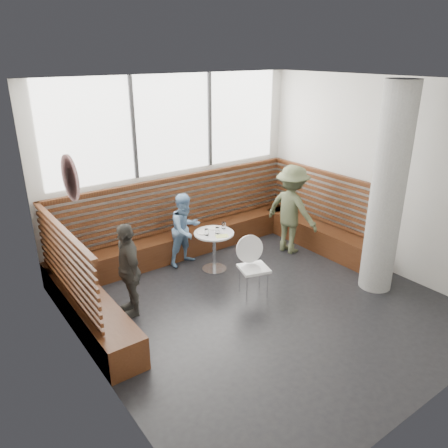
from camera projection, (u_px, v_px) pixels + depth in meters
room at (267, 205)px, 5.92m from camera, size 5.00×5.00×3.20m
booth at (198, 242)px, 7.69m from camera, size 5.00×2.50×1.44m
concrete_column at (388, 191)px, 6.49m from camera, size 0.50×0.50×3.20m
wall_art at (70, 178)px, 4.61m from camera, size 0.03×0.50×0.50m
cafe_table at (214, 243)px, 7.42m from camera, size 0.68×0.68×0.70m
cafe_chair at (251, 262)px, 6.68m from camera, size 0.44×0.43×0.92m
adult_man at (292, 210)px, 8.02m from camera, size 0.77×1.15×1.66m
child_back at (185, 230)px, 7.60m from camera, size 0.71×0.60×1.30m
child_left at (128, 270)px, 6.12m from camera, size 0.47×0.86×1.39m
plate_near at (203, 232)px, 7.34m from camera, size 0.22×0.22×0.02m
plate_far at (213, 228)px, 7.52m from camera, size 0.19×0.19×0.01m
glass_left at (207, 232)px, 7.22m from camera, size 0.07×0.07×0.11m
glass_mid at (217, 230)px, 7.29m from camera, size 0.07×0.07×0.11m
glass_right at (224, 225)px, 7.50m from camera, size 0.07×0.07×0.11m
menu_card at (222, 236)px, 7.21m from camera, size 0.25×0.22×0.00m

